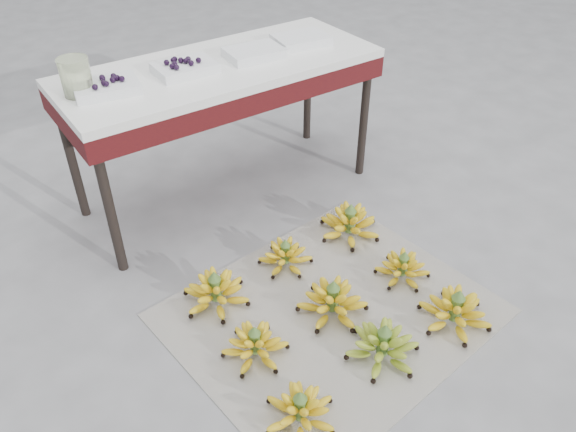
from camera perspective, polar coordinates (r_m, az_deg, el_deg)
ground at (r=2.42m, az=4.29°, el=-9.77°), size 60.00×60.00×0.00m
newspaper_mat at (r=2.42m, az=4.34°, el=-9.79°), size 1.35×1.17×0.01m
bunch_front_left at (r=2.05m, az=1.22°, el=-19.15°), size 0.29×0.29×0.16m
bunch_front_center at (r=2.24m, az=9.61°, el=-12.86°), size 0.38×0.38×0.18m
bunch_front_right at (r=2.43m, az=16.62°, el=-9.25°), size 0.39×0.39×0.18m
bunch_mid_left at (r=2.23m, az=-3.36°, el=-12.94°), size 0.33×0.33×0.16m
bunch_mid_center at (r=2.38m, az=4.54°, el=-8.65°), size 0.37×0.37×0.18m
bunch_mid_right at (r=2.59m, az=11.57°, el=-5.20°), size 0.28×0.28×0.15m
bunch_back_left at (r=2.43m, az=-7.34°, el=-7.65°), size 0.30×0.30×0.18m
bunch_back_center at (r=2.60m, az=-0.27°, el=-4.07°), size 0.31×0.31×0.15m
bunch_back_right at (r=2.78m, az=6.28°, el=-0.81°), size 0.36×0.36×0.19m
vendor_table at (r=2.81m, az=-6.79°, el=13.55°), size 1.54×0.62×0.74m
tray_far_left at (r=2.57m, az=-17.98°, el=12.39°), size 0.30×0.24×0.07m
tray_left at (r=2.69m, az=-10.46°, el=14.62°), size 0.28×0.20×0.07m
tray_right at (r=2.83m, az=-3.47°, el=16.22°), size 0.29×0.22×0.04m
tray_far_right at (r=2.99m, az=1.33°, el=17.47°), size 0.30×0.23×0.04m
glass_jar at (r=2.56m, az=-20.75°, el=13.09°), size 0.13×0.13×0.16m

